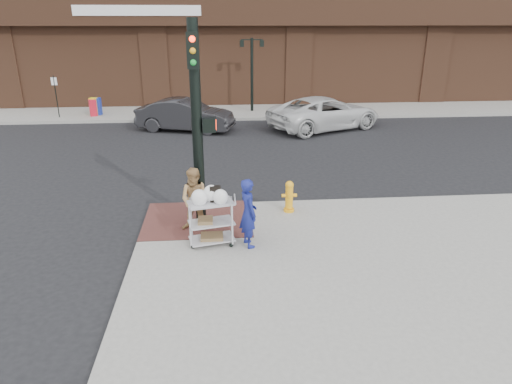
{
  "coord_description": "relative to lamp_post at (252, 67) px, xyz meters",
  "views": [
    {
      "loc": [
        0.01,
        -10.21,
        5.11
      ],
      "look_at": [
        0.87,
        -0.09,
        1.25
      ],
      "focal_mm": 32.0,
      "sensor_mm": 36.0,
      "label": 1
    }
  ],
  "objects": [
    {
      "name": "traffic_signal_pole",
      "position": [
        -2.48,
        -15.23,
        0.21
      ],
      "size": [
        0.61,
        0.51,
        5.0
      ],
      "color": "black",
      "rests_on": "sidewalk_near"
    },
    {
      "name": "lamp_post",
      "position": [
        0.0,
        0.0,
        0.0
      ],
      "size": [
        1.32,
        0.22,
        4.0
      ],
      "color": "black",
      "rests_on": "sidewalk_far"
    },
    {
      "name": "utility_cart",
      "position": [
        -2.21,
        -16.53,
        -1.83
      ],
      "size": [
        1.12,
        0.78,
        1.42
      ],
      "color": "#ABAAAF",
      "rests_on": "sidewalk_near"
    },
    {
      "name": "ground",
      "position": [
        -2.0,
        -16.0,
        -2.62
      ],
      "size": [
        220.0,
        220.0,
        0.0
      ],
      "primitive_type": "plane",
      "color": "black",
      "rests_on": "ground"
    },
    {
      "name": "sidewalk_far",
      "position": [
        10.5,
        16.0,
        -2.54
      ],
      "size": [
        65.0,
        36.0,
        0.15
      ],
      "primitive_type": "cube",
      "color": "gray",
      "rests_on": "ground"
    },
    {
      "name": "parking_sign",
      "position": [
        -10.5,
        -1.0,
        -1.37
      ],
      "size": [
        0.05,
        0.05,
        2.2
      ],
      "primitive_type": "cylinder",
      "color": "black",
      "rests_on": "sidewalk_far"
    },
    {
      "name": "newsbox_red",
      "position": [
        -8.73,
        -0.8,
        -2.02
      ],
      "size": [
        0.47,
        0.45,
        0.89
      ],
      "primitive_type": "cube",
      "rotation": [
        0.0,
        0.0,
        0.35
      ],
      "color": "red",
      "rests_on": "sidewalk_far"
    },
    {
      "name": "newsbox_blue",
      "position": [
        -8.57,
        -0.49,
        -2.0
      ],
      "size": [
        0.41,
        0.38,
        0.93
      ],
      "primitive_type": "cube",
      "rotation": [
        0.0,
        0.0,
        -0.07
      ],
      "color": "#1A31AA",
      "rests_on": "sidewalk_far"
    },
    {
      "name": "newsbox_yellow",
      "position": [
        -8.72,
        -0.56,
        -2.0
      ],
      "size": [
        0.43,
        0.4,
        0.94
      ],
      "primitive_type": "cube",
      "rotation": [
        0.0,
        0.0,
        -0.11
      ],
      "color": "yellow",
      "rests_on": "sidewalk_far"
    },
    {
      "name": "fire_hydrant",
      "position": [
        -0.11,
        -14.76,
        -2.02
      ],
      "size": [
        0.41,
        0.29,
        0.88
      ],
      "color": "#F9A714",
      "rests_on": "sidewalk_near"
    },
    {
      "name": "pedestrian_tan",
      "position": [
        -2.59,
        -15.74,
        -1.66
      ],
      "size": [
        0.9,
        0.76,
        1.61
      ],
      "primitive_type": "imported",
      "rotation": [
        0.0,
        0.0,
        -0.21
      ],
      "color": "#A87F4F",
      "rests_on": "sidewalk_near"
    },
    {
      "name": "sedan_dark",
      "position": [
        -3.56,
        -4.1,
        -1.85
      ],
      "size": [
        4.9,
        2.84,
        1.53
      ],
      "primitive_type": "imported",
      "rotation": [
        0.0,
        0.0,
        1.29
      ],
      "color": "black",
      "rests_on": "ground"
    },
    {
      "name": "brick_curb_ramp",
      "position": [
        -2.6,
        -15.1,
        -2.46
      ],
      "size": [
        2.8,
        2.4,
        0.01
      ],
      "primitive_type": "cube",
      "color": "#532B27",
      "rests_on": "sidewalk_near"
    },
    {
      "name": "minivan_white",
      "position": [
        3.27,
        -4.3,
        -1.83
      ],
      "size": [
        6.27,
        4.78,
        1.58
      ],
      "primitive_type": "imported",
      "rotation": [
        0.0,
        0.0,
        2.0
      ],
      "color": "silver",
      "rests_on": "ground"
    },
    {
      "name": "woman_blue",
      "position": [
        -1.36,
        -16.68,
        -1.65
      ],
      "size": [
        0.56,
        0.69,
        1.64
      ],
      "primitive_type": "imported",
      "rotation": [
        0.0,
        0.0,
        1.88
      ],
      "color": "navy",
      "rests_on": "sidewalk_near"
    }
  ]
}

